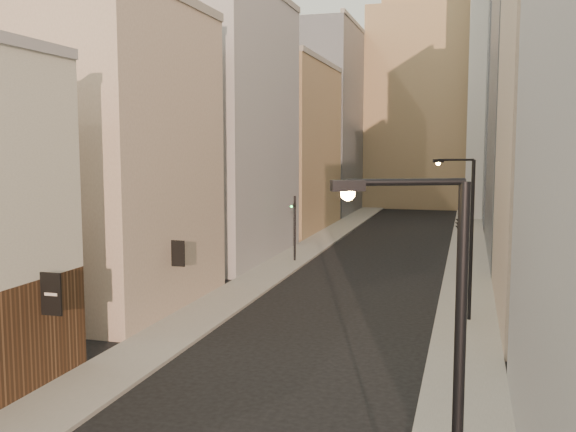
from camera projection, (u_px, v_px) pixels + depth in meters
The scene contains 13 objects.
sidewalk_left at pixel (327, 237), 61.41m from camera, with size 3.00×140.00×0.15m, color gray.
sidewalk_right at pixel (468, 242), 57.90m from camera, with size 3.00×140.00×0.15m, color gray.
left_bldg_beige at pixel (112, 159), 34.31m from camera, with size 8.00×12.00×16.00m, color tan.
left_bldg_grey at pixel (222, 129), 49.40m from camera, with size 8.00×16.00×20.00m, color #A2A2A8.
left_bldg_tan at pixel (286, 148), 66.78m from camera, with size 8.00×18.00×17.00m, color #A0825B.
left_bldg_wingrid at pixel (328, 121), 85.54m from camera, with size 8.00×20.00×24.00m, color gray.
right_bldg_wingrid at pixel (546, 91), 50.24m from camera, with size 8.00×20.00×26.00m, color gray.
clock_tower at pixel (419, 85), 93.43m from camera, with size 14.00×14.00×44.90m.
white_tower at pixel (503, 63), 76.96m from camera, with size 8.00×8.00×41.50m.
streetlamp_near at pixel (445, 403), 9.99m from camera, with size 2.01×1.00×8.17m.
streetlamp_mid at pixel (468, 230), 31.17m from camera, with size 1.99×0.98×8.07m.
traffic_light_left at pixel (295, 214), 47.78m from camera, with size 0.60×0.54×5.00m.
traffic_light_right at pixel (460, 222), 40.25m from camera, with size 0.73×0.73×5.00m.
Camera 1 is at (6.43, -4.58, 8.64)m, focal length 40.00 mm.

